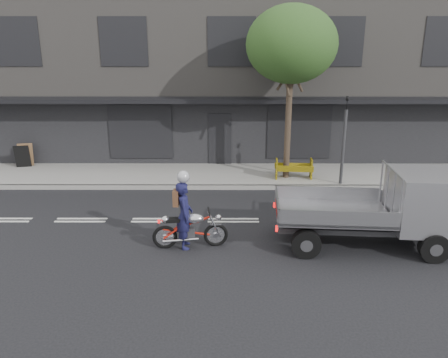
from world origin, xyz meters
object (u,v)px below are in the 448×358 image
street_tree (292,45)px  flatbed_ute (408,203)px  motorcycle (190,228)px  rider (184,215)px  traffic_light_pole (343,146)px  construction_barrier (295,170)px  sandwich_board (22,156)px

street_tree → flatbed_ute: (2.41, -6.01, -4.02)m
motorcycle → rider: (-0.15, -0.00, 0.38)m
traffic_light_pole → motorcycle: (-5.40, -5.21, -1.11)m
traffic_light_pole → rider: (-5.55, -5.21, -0.72)m
street_tree → traffic_light_pole: 4.23m
street_tree → construction_barrier: street_tree is taller
traffic_light_pole → rider: 7.65m
sandwich_board → traffic_light_pole: bearing=-22.2°
traffic_light_pole → motorcycle: 7.58m
street_tree → construction_barrier: (0.29, -0.36, -4.71)m
traffic_light_pole → motorcycle: traffic_light_pole is taller
street_tree → rider: street_tree is taller
motorcycle → construction_barrier: size_ratio=1.39×
rider → sandwich_board: bearing=39.6°
rider → sandwich_board: 10.74m
flatbed_ute → sandwich_board: bearing=155.7°
flatbed_ute → street_tree: bearing=116.0°
street_tree → construction_barrier: bearing=-51.7°
motorcycle → flatbed_ute: (5.81, 0.05, 0.72)m
traffic_light_pole → sandwich_board: size_ratio=3.54×
motorcycle → rider: size_ratio=1.11×
traffic_light_pole → sandwich_board: traffic_light_pole is taller
sandwich_board → rider: bearing=-56.6°
flatbed_ute → sandwich_board: size_ratio=4.94×
street_tree → sandwich_board: street_tree is taller
motorcycle → construction_barrier: 6.79m
street_tree → traffic_light_pole: (2.00, -0.85, -3.63)m
flatbed_ute → traffic_light_pole: bearing=98.7°
construction_barrier → rider: bearing=-124.0°
street_tree → sandwich_board: 12.26m
street_tree → sandwich_board: bearing=172.9°
traffic_light_pole → flatbed_ute: 5.19m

